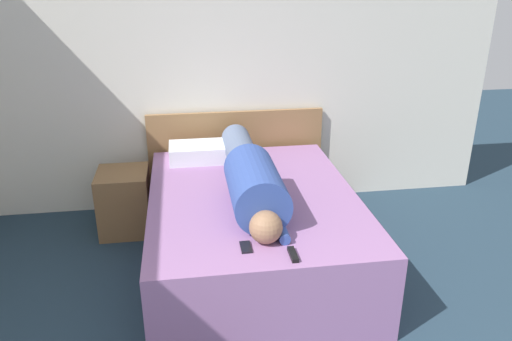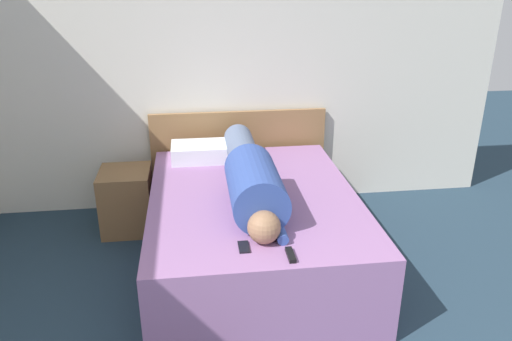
% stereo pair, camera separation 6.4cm
% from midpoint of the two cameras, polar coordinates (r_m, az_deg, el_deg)
% --- Properties ---
extents(wall_back, '(5.30, 0.06, 2.60)m').
position_cam_midpoint_polar(wall_back, '(4.57, -4.37, 11.49)').
color(wall_back, silver).
rests_on(wall_back, ground_plane).
extents(bed, '(1.52, 2.01, 0.60)m').
position_cam_midpoint_polar(bed, '(3.82, 0.19, -6.77)').
color(bed, '#936699').
rests_on(bed, ground_plane).
extents(headboard, '(1.64, 0.04, 0.92)m').
position_cam_midpoint_polar(headboard, '(4.75, -1.58, 1.41)').
color(headboard, olive).
rests_on(headboard, ground_plane).
extents(nightstand, '(0.43, 0.45, 0.55)m').
position_cam_midpoint_polar(nightstand, '(4.47, -14.14, -3.32)').
color(nightstand, brown).
rests_on(nightstand, ground_plane).
extents(person_lying, '(0.36, 1.75, 0.36)m').
position_cam_midpoint_polar(person_lying, '(3.59, -0.07, -0.65)').
color(person_lying, '#936B4C').
rests_on(person_lying, bed).
extents(pillow_near_headboard, '(0.55, 0.33, 0.14)m').
position_cam_midpoint_polar(pillow_near_headboard, '(4.33, -5.56, 2.15)').
color(pillow_near_headboard, white).
rests_on(pillow_near_headboard, bed).
extents(tv_remote, '(0.04, 0.15, 0.02)m').
position_cam_midpoint_polar(tv_remote, '(2.93, 4.61, -9.59)').
color(tv_remote, black).
rests_on(tv_remote, bed).
extents(cell_phone, '(0.06, 0.13, 0.01)m').
position_cam_midpoint_polar(cell_phone, '(3.01, -0.79, -8.74)').
color(cell_phone, black).
rests_on(cell_phone, bed).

